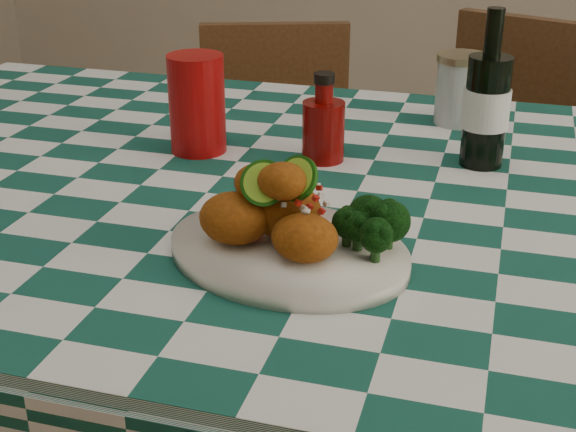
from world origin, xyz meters
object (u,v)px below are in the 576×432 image
(ketchup_bottle, at_px, (324,117))
(mason_jar, at_px, (460,89))
(fried_chicken_pile, at_px, (285,204))
(plate, at_px, (288,251))
(wooden_chair_right, at_px, (487,218))
(beer_bottle, at_px, (488,89))
(dining_table, at_px, (288,402))
(red_tumbler, at_px, (197,104))
(wooden_chair_left, at_px, (278,202))

(ketchup_bottle, xyz_separation_m, mason_jar, (0.19, 0.25, -0.01))
(fried_chicken_pile, height_order, mason_jar, mason_jar)
(plate, height_order, wooden_chair_right, wooden_chair_right)
(ketchup_bottle, distance_m, beer_bottle, 0.25)
(beer_bottle, relative_size, wooden_chair_right, 0.27)
(beer_bottle, bearing_deg, plate, -117.59)
(beer_bottle, bearing_deg, dining_table, -149.12)
(beer_bottle, bearing_deg, ketchup_bottle, -168.68)
(red_tumbler, height_order, mason_jar, red_tumbler)
(ketchup_bottle, bearing_deg, wooden_chair_left, 112.72)
(dining_table, height_order, fried_chicken_pile, fried_chicken_pile)
(mason_jar, distance_m, beer_bottle, 0.21)
(plate, relative_size, wooden_chair_right, 0.34)
(dining_table, bearing_deg, plate, -74.05)
(dining_table, height_order, plate, plate)
(dining_table, distance_m, plate, 0.46)
(red_tumbler, xyz_separation_m, wooden_chair_right, (0.45, 0.64, -0.43))
(red_tumbler, xyz_separation_m, ketchup_bottle, (0.20, 0.01, -0.01))
(beer_bottle, bearing_deg, fried_chicken_pile, -117.97)
(fried_chicken_pile, bearing_deg, ketchup_bottle, 96.20)
(wooden_chair_right, bearing_deg, plate, -80.51)
(dining_table, relative_size, plate, 5.50)
(beer_bottle, distance_m, wooden_chair_left, 0.91)
(plate, height_order, beer_bottle, beer_bottle)
(mason_jar, height_order, beer_bottle, beer_bottle)
(ketchup_bottle, height_order, wooden_chair_right, ketchup_bottle)
(mason_jar, distance_m, wooden_chair_right, 0.56)
(dining_table, distance_m, ketchup_bottle, 0.48)
(fried_chicken_pile, distance_m, mason_jar, 0.60)
(ketchup_bottle, bearing_deg, plate, -83.25)
(ketchup_bottle, relative_size, mason_jar, 1.12)
(mason_jar, xyz_separation_m, wooden_chair_right, (0.07, 0.38, -0.41))
(wooden_chair_right, bearing_deg, wooden_chair_left, -158.80)
(mason_jar, bearing_deg, beer_bottle, -75.01)
(beer_bottle, bearing_deg, red_tumbler, -172.03)
(mason_jar, height_order, wooden_chair_left, mason_jar)
(ketchup_bottle, distance_m, wooden_chair_left, 0.81)
(wooden_chair_left, bearing_deg, plate, -91.71)
(fried_chicken_pile, height_order, wooden_chair_left, fried_chicken_pile)
(dining_table, distance_m, fried_chicken_pile, 0.52)
(wooden_chair_left, bearing_deg, dining_table, -91.25)
(fried_chicken_pile, height_order, wooden_chair_right, fried_chicken_pile)
(red_tumbler, bearing_deg, beer_bottle, 7.97)
(mason_jar, relative_size, beer_bottle, 0.52)
(mason_jar, relative_size, wooden_chair_right, 0.14)
(red_tumbler, distance_m, wooden_chair_left, 0.79)
(ketchup_bottle, bearing_deg, beer_bottle, 11.32)
(ketchup_bottle, height_order, mason_jar, ketchup_bottle)
(fried_chicken_pile, distance_m, red_tumbler, 0.40)
(red_tumbler, height_order, ketchup_bottle, red_tumbler)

